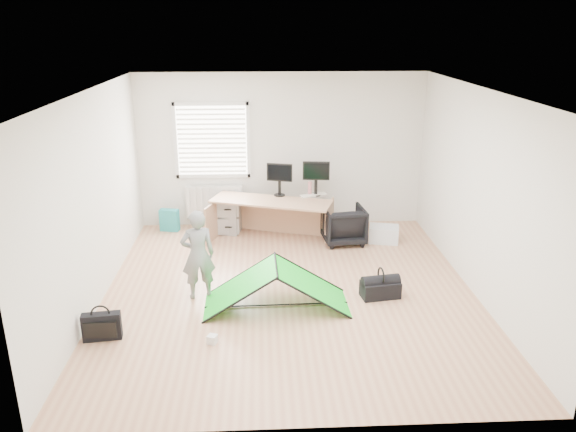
{
  "coord_description": "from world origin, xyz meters",
  "views": [
    {
      "loc": [
        -0.37,
        -6.92,
        3.49
      ],
      "look_at": [
        0.0,
        0.4,
        0.95
      ],
      "focal_mm": 35.0,
      "sensor_mm": 36.0,
      "label": 1
    }
  ],
  "objects_px": {
    "filing_cabinet": "(229,213)",
    "thermos": "(310,188)",
    "laptop_bag": "(102,326)",
    "monitor_right": "(316,183)",
    "office_chair": "(343,225)",
    "person": "(198,255)",
    "monitor_left": "(280,184)",
    "duffel_bag": "(380,289)",
    "kite": "(276,286)",
    "desk": "(271,220)",
    "storage_crate": "(384,234)"
  },
  "relations": [
    {
      "from": "person",
      "to": "kite",
      "type": "xyz_separation_m",
      "value": [
        1.02,
        -0.31,
        -0.32
      ]
    },
    {
      "from": "monitor_right",
      "to": "desk",
      "type": "bearing_deg",
      "value": -155.15
    },
    {
      "from": "office_chair",
      "to": "kite",
      "type": "relative_size",
      "value": 0.37
    },
    {
      "from": "filing_cabinet",
      "to": "thermos",
      "type": "distance_m",
      "value": 1.49
    },
    {
      "from": "monitor_right",
      "to": "office_chair",
      "type": "height_order",
      "value": "monitor_right"
    },
    {
      "from": "thermos",
      "to": "duffel_bag",
      "type": "distance_m",
      "value": 2.69
    },
    {
      "from": "filing_cabinet",
      "to": "thermos",
      "type": "relative_size",
      "value": 2.77
    },
    {
      "from": "kite",
      "to": "person",
      "type": "bearing_deg",
      "value": 161.72
    },
    {
      "from": "storage_crate",
      "to": "duffel_bag",
      "type": "xyz_separation_m",
      "value": [
        -0.47,
        -1.98,
        -0.02
      ]
    },
    {
      "from": "monitor_right",
      "to": "thermos",
      "type": "bearing_deg",
      "value": 176.32
    },
    {
      "from": "laptop_bag",
      "to": "monitor_left",
      "type": "bearing_deg",
      "value": 49.73
    },
    {
      "from": "office_chair",
      "to": "laptop_bag",
      "type": "relative_size",
      "value": 1.56
    },
    {
      "from": "monitor_left",
      "to": "thermos",
      "type": "relative_size",
      "value": 1.85
    },
    {
      "from": "monitor_right",
      "to": "office_chair",
      "type": "bearing_deg",
      "value": -44.09
    },
    {
      "from": "filing_cabinet",
      "to": "office_chair",
      "type": "relative_size",
      "value": 0.95
    },
    {
      "from": "person",
      "to": "storage_crate",
      "type": "relative_size",
      "value": 2.54
    },
    {
      "from": "thermos",
      "to": "storage_crate",
      "type": "distance_m",
      "value": 1.47
    },
    {
      "from": "monitor_left",
      "to": "monitor_right",
      "type": "xyz_separation_m",
      "value": [
        0.62,
        -0.0,
        0.01
      ]
    },
    {
      "from": "office_chair",
      "to": "laptop_bag",
      "type": "xyz_separation_m",
      "value": [
        -3.22,
        -2.87,
        -0.15
      ]
    },
    {
      "from": "monitor_right",
      "to": "duffel_bag",
      "type": "height_order",
      "value": "monitor_right"
    },
    {
      "from": "office_chair",
      "to": "duffel_bag",
      "type": "relative_size",
      "value": 1.34
    },
    {
      "from": "office_chair",
      "to": "laptop_bag",
      "type": "bearing_deg",
      "value": 35.98
    },
    {
      "from": "monitor_left",
      "to": "person",
      "type": "bearing_deg",
      "value": -100.84
    },
    {
      "from": "filing_cabinet",
      "to": "laptop_bag",
      "type": "bearing_deg",
      "value": -96.45
    },
    {
      "from": "person",
      "to": "laptop_bag",
      "type": "distance_m",
      "value": 1.51
    },
    {
      "from": "person",
      "to": "office_chair",
      "type": "bearing_deg",
      "value": -153.36
    },
    {
      "from": "office_chair",
      "to": "duffel_bag",
      "type": "bearing_deg",
      "value": 90.48
    },
    {
      "from": "filing_cabinet",
      "to": "storage_crate",
      "type": "bearing_deg",
      "value": -0.83
    },
    {
      "from": "person",
      "to": "duffel_bag",
      "type": "bearing_deg",
      "value": 163.38
    },
    {
      "from": "thermos",
      "to": "kite",
      "type": "relative_size",
      "value": 0.13
    },
    {
      "from": "person",
      "to": "laptop_bag",
      "type": "height_order",
      "value": "person"
    },
    {
      "from": "desk",
      "to": "storage_crate",
      "type": "distance_m",
      "value": 1.9
    },
    {
      "from": "laptop_bag",
      "to": "desk",
      "type": "bearing_deg",
      "value": 49.43
    },
    {
      "from": "kite",
      "to": "filing_cabinet",
      "type": "bearing_deg",
      "value": 103.45
    },
    {
      "from": "duffel_bag",
      "to": "filing_cabinet",
      "type": "bearing_deg",
      "value": 119.76
    },
    {
      "from": "thermos",
      "to": "person",
      "type": "height_order",
      "value": "person"
    },
    {
      "from": "desk",
      "to": "filing_cabinet",
      "type": "relative_size",
      "value": 3.07
    },
    {
      "from": "laptop_bag",
      "to": "kite",
      "type": "bearing_deg",
      "value": 11.59
    },
    {
      "from": "kite",
      "to": "desk",
      "type": "bearing_deg",
      "value": 89.07
    },
    {
      "from": "thermos",
      "to": "duffel_bag",
      "type": "xyz_separation_m",
      "value": [
        0.74,
        -2.5,
        -0.69
      ]
    },
    {
      "from": "kite",
      "to": "storage_crate",
      "type": "xyz_separation_m",
      "value": [
        1.86,
        2.17,
        -0.15
      ]
    },
    {
      "from": "desk",
      "to": "office_chair",
      "type": "distance_m",
      "value": 1.21
    },
    {
      "from": "office_chair",
      "to": "person",
      "type": "distance_m",
      "value": 2.89
    },
    {
      "from": "thermos",
      "to": "kite",
      "type": "bearing_deg",
      "value": -103.8
    },
    {
      "from": "thermos",
      "to": "person",
      "type": "relative_size",
      "value": 0.19
    },
    {
      "from": "monitor_left",
      "to": "duffel_bag",
      "type": "bearing_deg",
      "value": -47.9
    },
    {
      "from": "monitor_right",
      "to": "monitor_left",
      "type": "bearing_deg",
      "value": -174.55
    },
    {
      "from": "person",
      "to": "filing_cabinet",
      "type": "bearing_deg",
      "value": -109.71
    },
    {
      "from": "desk",
      "to": "laptop_bag",
      "type": "distance_m",
      "value": 3.7
    },
    {
      "from": "person",
      "to": "laptop_bag",
      "type": "xyz_separation_m",
      "value": [
        -1.03,
        -1.01,
        -0.45
      ]
    }
  ]
}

